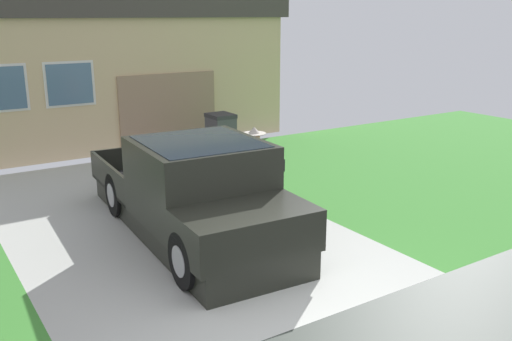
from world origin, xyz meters
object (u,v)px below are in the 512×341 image
object	(u,v)px
house_with_garage	(77,59)
wheeled_trash_bin	(221,133)
handbag	(263,211)
person_with_hat	(254,167)
pickup_truck	(197,196)

from	to	relation	value
house_with_garage	wheeled_trash_bin	distance (m)	5.29
handbag	house_with_garage	bearing A→B (deg)	93.91
person_with_hat	house_with_garage	world-z (taller)	house_with_garage
handbag	house_with_garage	world-z (taller)	house_with_garage
pickup_truck	person_with_hat	bearing A→B (deg)	-159.94
person_with_hat	house_with_garage	distance (m)	8.87
handbag	wheeled_trash_bin	distance (m)	4.87
wheeled_trash_bin	person_with_hat	bearing A→B (deg)	-112.03
person_with_hat	wheeled_trash_bin	xyz separation A→B (m)	(1.74, 4.30, -0.33)
person_with_hat	handbag	size ratio (longest dim) A/B	3.43
person_with_hat	handbag	xyz separation A→B (m)	(0.04, -0.23, -0.78)
person_with_hat	wheeled_trash_bin	distance (m)	4.65
house_with_garage	wheeled_trash_bin	xyz separation A→B (m)	(2.31, -4.44, -1.71)
handbag	house_with_garage	size ratio (longest dim) A/B	0.04
pickup_truck	wheeled_trash_bin	distance (m)	5.65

